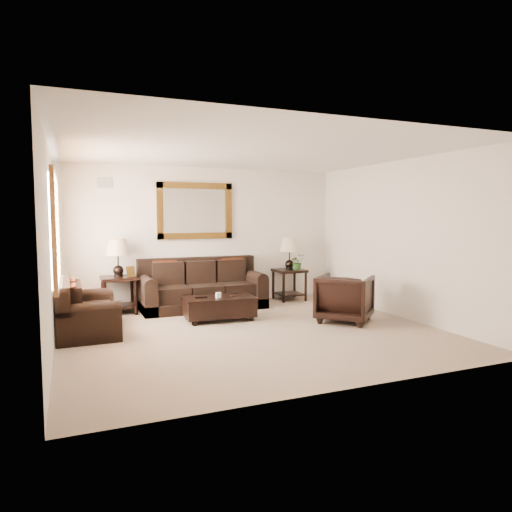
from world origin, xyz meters
name	(u,v)px	position (x,y,z in m)	size (l,w,h in m)	color
room	(252,243)	(0.00, 0.00, 1.35)	(5.51, 5.01, 2.71)	gray
window	(56,230)	(-2.70, 0.90, 1.55)	(0.07, 1.96, 1.66)	white
mirror	(195,211)	(-0.22, 2.47, 1.85)	(1.50, 0.06, 1.10)	#532810
air_vent	(104,183)	(-1.90, 2.48, 2.35)	(0.25, 0.02, 0.18)	#999999
sofa	(202,290)	(-0.22, 2.05, 0.34)	(2.31, 1.00, 0.94)	black
loveseat	(84,314)	(-2.36, 0.86, 0.30)	(0.85, 1.43, 0.81)	black
end_table_left	(118,265)	(-1.72, 2.15, 0.88)	(0.61, 0.61, 1.34)	black
end_table_right	(289,260)	(1.70, 2.17, 0.85)	(0.59, 0.59, 1.30)	black
coffee_table	(219,306)	(-0.22, 0.94, 0.25)	(1.21, 0.71, 0.50)	black
armchair	(345,296)	(1.68, 0.06, 0.43)	(0.83, 0.78, 0.86)	black
potted_plant	(297,264)	(1.83, 2.06, 0.77)	(0.29, 0.32, 0.25)	#25531C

